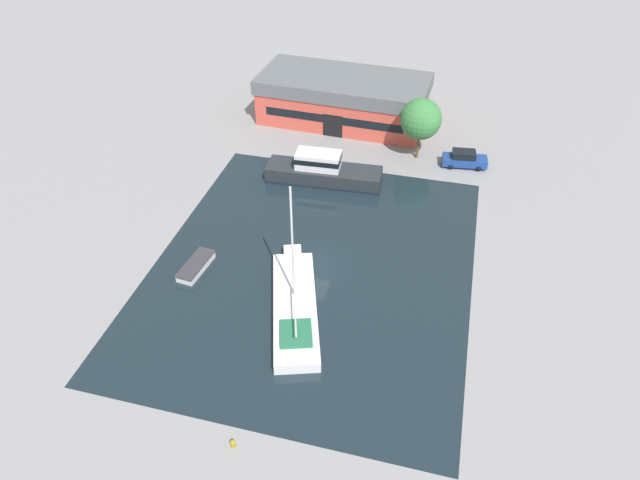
# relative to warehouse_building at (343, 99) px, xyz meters

# --- Properties ---
(ground_plane) EXTENTS (440.00, 440.00, 0.00)m
(ground_plane) POSITION_rel_warehouse_building_xyz_m (3.37, -26.49, -2.68)
(ground_plane) COLOR gray
(water_canal) EXTENTS (25.90, 31.69, 0.01)m
(water_canal) POSITION_rel_warehouse_building_xyz_m (3.37, -26.49, -2.68)
(water_canal) COLOR black
(water_canal) RESTS_ON ground
(warehouse_building) EXTENTS (19.74, 9.95, 5.30)m
(warehouse_building) POSITION_rel_warehouse_building_xyz_m (0.00, 0.00, 0.00)
(warehouse_building) COLOR #C64C3D
(warehouse_building) RESTS_ON ground
(quay_tree_near_building) EXTENTS (4.25, 4.25, 6.64)m
(quay_tree_near_building) POSITION_rel_warehouse_building_xyz_m (9.58, -6.62, 1.82)
(quay_tree_near_building) COLOR brown
(quay_tree_near_building) RESTS_ON ground
(parked_car) EXTENTS (4.74, 2.27, 1.77)m
(parked_car) POSITION_rel_warehouse_building_xyz_m (14.55, -7.22, -1.81)
(parked_car) COLOR navy
(parked_car) RESTS_ON ground
(sailboat_moored) EXTENTS (6.65, 12.88, 10.84)m
(sailboat_moored) POSITION_rel_warehouse_building_xyz_m (3.36, -31.78, -2.10)
(sailboat_moored) COLOR white
(sailboat_moored) RESTS_ON water_canal
(motor_cruiser) EXTENTS (11.77, 3.77, 3.13)m
(motor_cruiser) POSITION_rel_warehouse_building_xyz_m (0.90, -13.52, -1.56)
(motor_cruiser) COLOR #23282D
(motor_cruiser) RESTS_ON water_canal
(small_dinghy) EXTENTS (1.99, 4.21, 0.68)m
(small_dinghy) POSITION_rel_warehouse_building_xyz_m (-5.90, -29.20, -2.33)
(small_dinghy) COLOR silver
(small_dinghy) RESTS_ON water_canal
(mooring_bollard) EXTENTS (0.33, 0.33, 0.62)m
(mooring_bollard) POSITION_rel_warehouse_building_xyz_m (2.92, -43.59, -2.36)
(mooring_bollard) COLOR olive
(mooring_bollard) RESTS_ON ground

